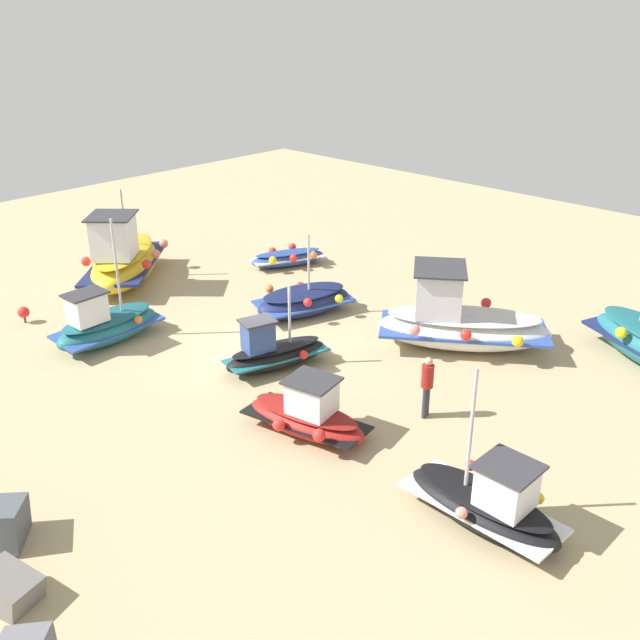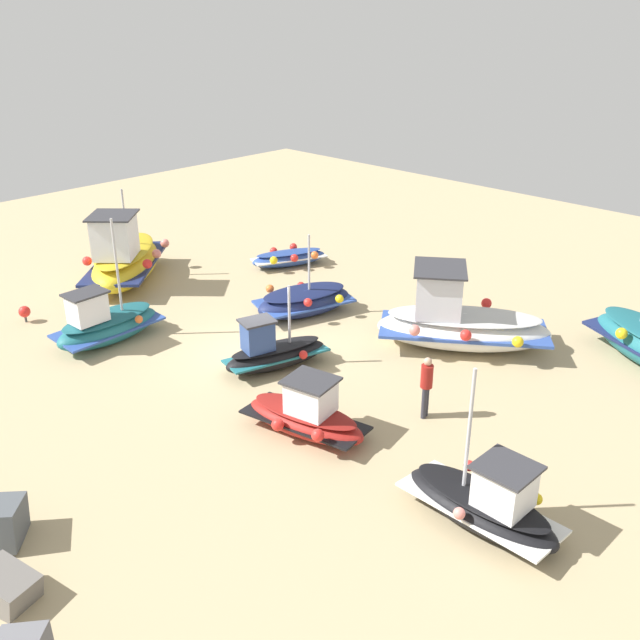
# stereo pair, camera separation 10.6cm
# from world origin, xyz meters

# --- Properties ---
(ground_plane) EXTENTS (47.74, 47.74, 0.00)m
(ground_plane) POSITION_xyz_m (0.00, 0.00, 0.00)
(ground_plane) COLOR tan
(fishing_boat_0) EXTENTS (5.76, 5.05, 2.69)m
(fishing_boat_0) POSITION_xyz_m (-4.10, -4.86, 0.84)
(fishing_boat_0) COLOR white
(fishing_boat_0) RESTS_ON ground_plane
(fishing_boat_1) EXTENTS (2.00, 3.43, 2.58)m
(fishing_boat_1) POSITION_xyz_m (-0.99, 0.21, 0.52)
(fishing_boat_1) COLOR black
(fishing_boat_1) RESTS_ON ground_plane
(fishing_boat_2) EXTENTS (2.25, 3.32, 0.75)m
(fishing_boat_2) POSITION_xyz_m (5.23, -6.36, 0.35)
(fishing_boat_2) COLOR #2D4C9E
(fishing_boat_2) RESTS_ON ground_plane
(fishing_boat_3) EXTENTS (5.20, 5.35, 3.55)m
(fishing_boat_3) POSITION_xyz_m (8.44, -0.64, 0.95)
(fishing_boat_3) COLOR gold
(fishing_boat_3) RESTS_ON ground_plane
(fishing_boat_4) EXTENTS (3.60, 1.84, 3.56)m
(fishing_boat_4) POSITION_xyz_m (-9.32, 1.92, 0.54)
(fishing_boat_4) COLOR black
(fishing_boat_4) RESTS_ON ground_plane
(fishing_boat_6) EXTENTS (3.56, 1.94, 1.62)m
(fishing_boat_6) POSITION_xyz_m (-4.18, 2.03, 0.53)
(fishing_boat_6) COLOR maroon
(fishing_boat_6) RESTS_ON ground_plane
(fishing_boat_7) EXTENTS (1.81, 3.65, 4.00)m
(fishing_boat_7) POSITION_xyz_m (4.21, 2.72, 0.62)
(fishing_boat_7) COLOR #1E6670
(fishing_boat_7) RESTS_ON ground_plane
(fishing_boat_8) EXTENTS (2.47, 3.79, 2.93)m
(fishing_boat_8) POSITION_xyz_m (1.21, -3.26, 0.50)
(fishing_boat_8) COLOR navy
(fishing_boat_8) RESTS_ON ground_plane
(person_walking) EXTENTS (0.32, 0.32, 1.74)m
(person_walking) POSITION_xyz_m (-5.88, -0.70, 1.01)
(person_walking) COLOR #2D2D38
(person_walking) RESTS_ON ground_plane
(mooring_buoy_0) EXTENTS (0.39, 0.39, 0.58)m
(mooring_buoy_0) POSITION_xyz_m (7.59, 3.85, 0.38)
(mooring_buoy_0) COLOR #3F3F42
(mooring_buoy_0) RESTS_ON ground_plane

